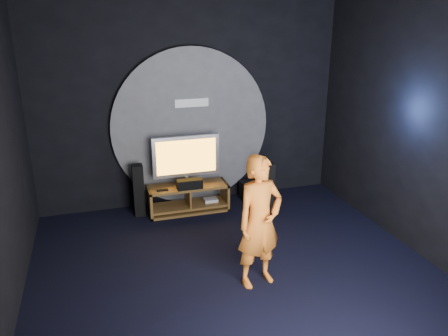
# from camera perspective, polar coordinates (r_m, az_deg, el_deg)

# --- Properties ---
(floor) EXTENTS (5.00, 5.00, 0.00)m
(floor) POSITION_cam_1_polar(r_m,az_deg,el_deg) (5.55, 1.86, -13.93)
(floor) COLOR black
(floor) RESTS_ON ground
(back_wall) EXTENTS (5.00, 0.04, 3.50)m
(back_wall) POSITION_cam_1_polar(r_m,az_deg,el_deg) (7.17, -4.46, 8.87)
(back_wall) COLOR black
(back_wall) RESTS_ON ground
(front_wall) EXTENTS (5.00, 0.04, 3.50)m
(front_wall) POSITION_cam_1_polar(r_m,az_deg,el_deg) (2.74, 19.49, -9.96)
(front_wall) COLOR black
(front_wall) RESTS_ON ground
(right_wall) EXTENTS (0.04, 5.00, 3.50)m
(right_wall) POSITION_cam_1_polar(r_m,az_deg,el_deg) (6.09, 25.06, 5.24)
(right_wall) COLOR black
(right_wall) RESTS_ON ground
(wall_disc_panel) EXTENTS (2.60, 0.11, 2.60)m
(wall_disc_panel) POSITION_cam_1_polar(r_m,az_deg,el_deg) (7.21, -4.27, 5.29)
(wall_disc_panel) COLOR #515156
(wall_disc_panel) RESTS_ON ground
(media_console) EXTENTS (1.29, 0.45, 0.45)m
(media_console) POSITION_cam_1_polar(r_m,az_deg,el_deg) (7.17, -4.64, -4.16)
(media_console) COLOR brown
(media_console) RESTS_ON ground
(tv) EXTENTS (1.08, 0.22, 0.81)m
(tv) POSITION_cam_1_polar(r_m,az_deg,el_deg) (6.98, -4.97, 1.29)
(tv) COLOR silver
(tv) RESTS_ON media_console
(center_speaker) EXTENTS (0.40, 0.15, 0.15)m
(center_speaker) POSITION_cam_1_polar(r_m,az_deg,el_deg) (6.91, -4.51, -2.11)
(center_speaker) COLOR black
(center_speaker) RESTS_ON media_console
(remote) EXTENTS (0.18, 0.05, 0.02)m
(remote) POSITION_cam_1_polar(r_m,az_deg,el_deg) (6.88, -8.05, -2.90)
(remote) COLOR black
(remote) RESTS_ON media_console
(tower_speaker_left) EXTENTS (0.17, 0.19, 0.84)m
(tower_speaker_left) POSITION_cam_1_polar(r_m,az_deg,el_deg) (7.05, -11.11, -2.87)
(tower_speaker_left) COLOR black
(tower_speaker_left) RESTS_ON ground
(tower_speaker_right) EXTENTS (0.17, 0.19, 0.84)m
(tower_speaker_right) POSITION_cam_1_polar(r_m,az_deg,el_deg) (7.04, 5.71, -2.61)
(tower_speaker_right) COLOR black
(tower_speaker_right) RESTS_ON ground
(subwoofer) EXTENTS (0.30, 0.30, 0.33)m
(subwoofer) POSITION_cam_1_polar(r_m,az_deg,el_deg) (7.60, 3.35, -2.99)
(subwoofer) COLOR black
(subwoofer) RESTS_ON ground
(player) EXTENTS (0.65, 0.50, 1.60)m
(player) POSITION_cam_1_polar(r_m,az_deg,el_deg) (5.06, 4.67, -7.03)
(player) COLOR orange
(player) RESTS_ON ground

